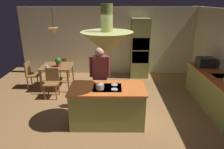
{
  "coord_description": "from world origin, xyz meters",
  "views": [
    {
      "loc": [
        0.14,
        -4.54,
        2.77
      ],
      "look_at": [
        0.1,
        0.4,
        1.0
      ],
      "focal_mm": 33.49,
      "sensor_mm": 36.0,
      "label": 1
    }
  ],
  "objects_px": {
    "person_at_island": "(100,75)",
    "chair_at_corner": "(31,73)",
    "cup_on_table": "(47,67)",
    "potted_plant_on_table": "(58,61)",
    "chair_by_back_wall": "(62,67)",
    "chair_facing_island": "(52,81)",
    "kitchen_island": "(107,105)",
    "dining_table": "(57,69)",
    "cooking_pot_on_cooktop": "(100,86)",
    "microwave_on_counter": "(205,62)",
    "oven_tower": "(140,48)"
  },
  "relations": [
    {
      "from": "chair_at_corner",
      "to": "potted_plant_on_table",
      "type": "distance_m",
      "value": 1.04
    },
    {
      "from": "chair_facing_island",
      "to": "cooking_pot_on_cooktop",
      "type": "height_order",
      "value": "cooking_pot_on_cooktop"
    },
    {
      "from": "kitchen_island",
      "to": "chair_at_corner",
      "type": "xyz_separation_m",
      "value": [
        -2.57,
        2.1,
        0.05
      ]
    },
    {
      "from": "chair_by_back_wall",
      "to": "kitchen_island",
      "type": "bearing_deg",
      "value": 121.46
    },
    {
      "from": "cup_on_table",
      "to": "cooking_pot_on_cooktop",
      "type": "height_order",
      "value": "cooking_pot_on_cooktop"
    },
    {
      "from": "microwave_on_counter",
      "to": "dining_table",
      "type": "bearing_deg",
      "value": 173.46
    },
    {
      "from": "oven_tower",
      "to": "chair_at_corner",
      "type": "relative_size",
      "value": 2.49
    },
    {
      "from": "cup_on_table",
      "to": "dining_table",
      "type": "bearing_deg",
      "value": 43.09
    },
    {
      "from": "chair_by_back_wall",
      "to": "cooking_pot_on_cooktop",
      "type": "bearing_deg",
      "value": 117.9
    },
    {
      "from": "kitchen_island",
      "to": "cup_on_table",
      "type": "height_order",
      "value": "kitchen_island"
    },
    {
      "from": "kitchen_island",
      "to": "person_at_island",
      "type": "relative_size",
      "value": 1.03
    },
    {
      "from": "potted_plant_on_table",
      "to": "chair_by_back_wall",
      "type": "bearing_deg",
      "value": 95.78
    },
    {
      "from": "microwave_on_counter",
      "to": "cooking_pot_on_cooktop",
      "type": "distance_m",
      "value": 3.45
    },
    {
      "from": "dining_table",
      "to": "chair_by_back_wall",
      "type": "bearing_deg",
      "value": 90.0
    },
    {
      "from": "chair_at_corner",
      "to": "cup_on_table",
      "type": "height_order",
      "value": "chair_at_corner"
    },
    {
      "from": "oven_tower",
      "to": "microwave_on_counter",
      "type": "height_order",
      "value": "oven_tower"
    },
    {
      "from": "person_at_island",
      "to": "cup_on_table",
      "type": "xyz_separation_m",
      "value": [
        -1.73,
        1.15,
        -0.15
      ]
    },
    {
      "from": "chair_at_corner",
      "to": "person_at_island",
      "type": "bearing_deg",
      "value": -120.27
    },
    {
      "from": "microwave_on_counter",
      "to": "chair_by_back_wall",
      "type": "bearing_deg",
      "value": 165.2
    },
    {
      "from": "kitchen_island",
      "to": "oven_tower",
      "type": "bearing_deg",
      "value": 71.26
    },
    {
      "from": "kitchen_island",
      "to": "dining_table",
      "type": "distance_m",
      "value": 2.71
    },
    {
      "from": "chair_facing_island",
      "to": "cooking_pot_on_cooktop",
      "type": "bearing_deg",
      "value": -45.21
    },
    {
      "from": "chair_at_corner",
      "to": "chair_facing_island",
      "type": "bearing_deg",
      "value": -127.98
    },
    {
      "from": "potted_plant_on_table",
      "to": "cup_on_table",
      "type": "bearing_deg",
      "value": -154.27
    },
    {
      "from": "chair_by_back_wall",
      "to": "cup_on_table",
      "type": "height_order",
      "value": "chair_by_back_wall"
    },
    {
      "from": "potted_plant_on_table",
      "to": "chair_at_corner",
      "type": "bearing_deg",
      "value": 175.52
    },
    {
      "from": "person_at_island",
      "to": "potted_plant_on_table",
      "type": "bearing_deg",
      "value": 137.31
    },
    {
      "from": "dining_table",
      "to": "cup_on_table",
      "type": "bearing_deg",
      "value": -136.91
    },
    {
      "from": "potted_plant_on_table",
      "to": "chair_facing_island",
      "type": "bearing_deg",
      "value": -97.19
    },
    {
      "from": "person_at_island",
      "to": "dining_table",
      "type": "bearing_deg",
      "value": 137.23
    },
    {
      "from": "chair_facing_island",
      "to": "chair_by_back_wall",
      "type": "height_order",
      "value": "same"
    },
    {
      "from": "oven_tower",
      "to": "cooking_pot_on_cooktop",
      "type": "height_order",
      "value": "oven_tower"
    },
    {
      "from": "cup_on_table",
      "to": "chair_by_back_wall",
      "type": "bearing_deg",
      "value": 74.92
    },
    {
      "from": "cup_on_table",
      "to": "cooking_pot_on_cooktop",
      "type": "bearing_deg",
      "value": -48.27
    },
    {
      "from": "kitchen_island",
      "to": "chair_facing_island",
      "type": "relative_size",
      "value": 1.97
    },
    {
      "from": "chair_facing_island",
      "to": "cup_on_table",
      "type": "bearing_deg",
      "value": 118.53
    },
    {
      "from": "chair_at_corner",
      "to": "cup_on_table",
      "type": "relative_size",
      "value": 9.67
    },
    {
      "from": "dining_table",
      "to": "cooking_pot_on_cooktop",
      "type": "distance_m",
      "value": 2.73
    },
    {
      "from": "chair_by_back_wall",
      "to": "microwave_on_counter",
      "type": "bearing_deg",
      "value": 165.2
    },
    {
      "from": "person_at_island",
      "to": "chair_at_corner",
      "type": "height_order",
      "value": "person_at_island"
    },
    {
      "from": "microwave_on_counter",
      "to": "cooking_pot_on_cooktop",
      "type": "height_order",
      "value": "microwave_on_counter"
    },
    {
      "from": "person_at_island",
      "to": "potted_plant_on_table",
      "type": "height_order",
      "value": "person_at_island"
    },
    {
      "from": "potted_plant_on_table",
      "to": "cooking_pot_on_cooktop",
      "type": "bearing_deg",
      "value": -55.83
    },
    {
      "from": "dining_table",
      "to": "potted_plant_on_table",
      "type": "distance_m",
      "value": 0.29
    },
    {
      "from": "person_at_island",
      "to": "cooking_pot_on_cooktop",
      "type": "relative_size",
      "value": 9.22
    },
    {
      "from": "oven_tower",
      "to": "cup_on_table",
      "type": "relative_size",
      "value": 24.09
    },
    {
      "from": "chair_facing_island",
      "to": "chair_at_corner",
      "type": "height_order",
      "value": "same"
    },
    {
      "from": "dining_table",
      "to": "chair_at_corner",
      "type": "relative_size",
      "value": 1.13
    },
    {
      "from": "kitchen_island",
      "to": "dining_table",
      "type": "bearing_deg",
      "value": 128.99
    },
    {
      "from": "person_at_island",
      "to": "microwave_on_counter",
      "type": "distance_m",
      "value": 3.17
    }
  ]
}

